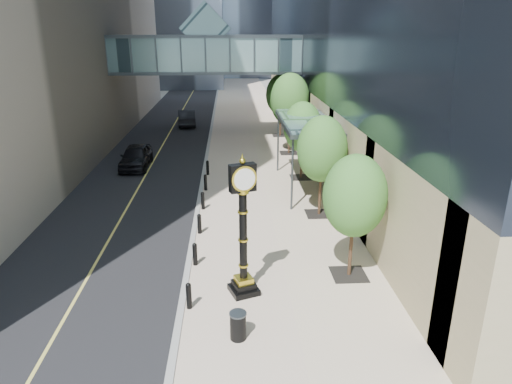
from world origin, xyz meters
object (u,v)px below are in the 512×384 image
trash_bin (238,326)px  car_far (187,118)px  car_near (136,156)px  street_clock (243,237)px  pedestrian (339,207)px

trash_bin → car_far: car_far is taller
trash_bin → car_far: size_ratio=0.18×
car_near → car_far: 15.66m
street_clock → pedestrian: bearing=30.8°
car_near → street_clock: bearing=-67.3°
trash_bin → car_near: size_ratio=0.19×
trash_bin → car_near: bearing=109.1°
pedestrian → car_near: (-12.26, 11.17, -0.18)m
street_clock → trash_bin: (-0.27, -2.74, -1.84)m
pedestrian → car_far: 28.44m
street_clock → car_near: 18.83m
trash_bin → pedestrian: 10.35m
street_clock → pedestrian: street_clock is taller
street_clock → car_far: 33.19m
trash_bin → pedestrian: (5.29, 8.88, 0.50)m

